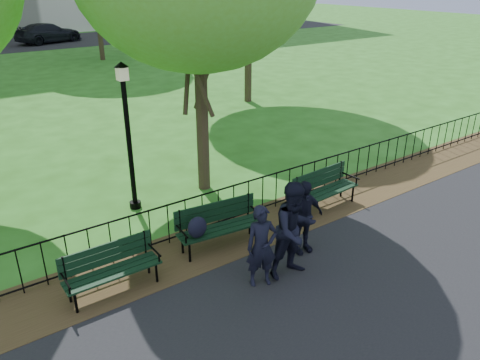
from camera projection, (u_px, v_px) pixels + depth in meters
ground at (269, 274)px, 8.59m from camera, size 120.00×120.00×0.00m
dirt_strip at (224, 239)px, 9.70m from camera, size 60.00×1.60×0.01m
iron_fence at (211, 209)px, 9.87m from camera, size 24.06×0.06×1.00m
park_bench_main at (210, 223)px, 9.08m from camera, size 1.80×0.74×0.99m
park_bench_left_a at (110, 264)px, 7.95m from camera, size 1.65×0.51×0.93m
park_bench_right_a at (324, 185)px, 10.82m from camera, size 1.78×0.65×0.99m
lamppost at (128, 133)px, 10.27m from camera, size 0.30×0.30×3.39m
person_left at (262, 246)px, 8.02m from camera, size 0.64×0.53×1.51m
person_mid at (295, 230)px, 8.22m from camera, size 0.90×0.51×1.81m
person_right at (303, 217)px, 8.99m from camera, size 0.93×0.50×1.50m
sedan_dark at (48, 33)px, 36.72m from camera, size 5.55×3.49×1.50m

